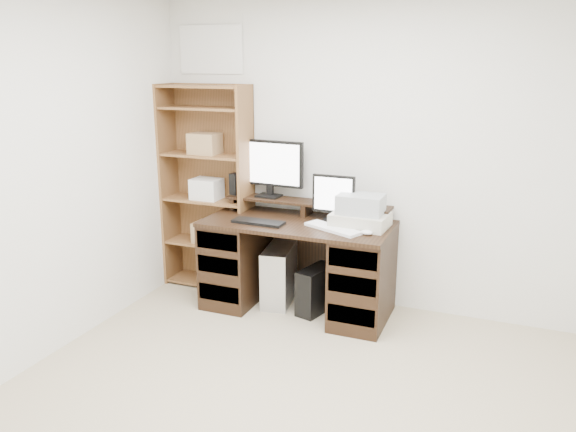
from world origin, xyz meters
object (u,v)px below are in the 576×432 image
Objects in this scene: monitor_small at (333,197)px; tower_black at (316,290)px; monitor_wide at (270,165)px; printer at (360,220)px; desk at (298,264)px; tower_silver at (279,274)px; bookshelf at (208,186)px.

tower_black is (-0.10, -0.10, -0.77)m from monitor_small.
monitor_wide is 1.42× the size of printer.
tower_black is at bearing 0.71° from desk.
monitor_wide is 1.49× the size of tower_black.
tower_silver is at bearing 158.70° from desk.
monitor_wide reaches higher than tower_black.
monitor_small is 0.92× the size of tower_black.
desk is 1.09m from bookshelf.
bookshelf reaches higher than desk.
monitor_small is 0.29m from printer.
monitor_wide is (-0.35, 0.25, 0.75)m from desk.
bookshelf reaches higher than monitor_small.
printer is (0.85, -0.21, -0.33)m from monitor_wide.
monitor_small is at bearing 168.56° from printer.
tower_black is (0.35, -0.07, -0.05)m from tower_silver.
monitor_small is (0.61, -0.14, -0.18)m from monitor_wide.
monitor_wide reaches higher than printer.
bookshelf is at bearing 176.31° from printer.
monitor_wide is 0.65m from monitor_small.
monitor_small is 0.88× the size of printer.
desk is 0.65m from printer.
bookshelf is (-0.58, -0.04, -0.22)m from monitor_wide.
tower_silver is at bearing -175.74° from monitor_small.
monitor_small is (0.26, 0.11, 0.56)m from desk.
desk is at bearing -171.84° from printer.
tower_silver is at bearing -179.55° from printer.
bookshelf is (-1.43, 0.17, 0.11)m from printer.
tower_silver is 0.37m from tower_black.
monitor_wide reaches higher than desk.
printer is 0.24× the size of bookshelf.
monitor_wide is 1.25× the size of tower_silver.
desk is 0.83× the size of bookshelf.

